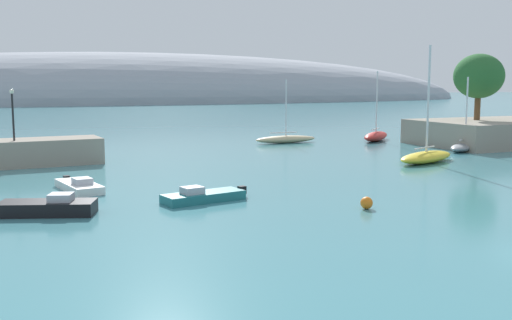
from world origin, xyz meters
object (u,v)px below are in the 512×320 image
at_px(sailboat_yellow_outer_mooring, 426,156).
at_px(motorboat_teal_alongside_breakwater, 203,196).
at_px(mooring_buoy_orange, 367,203).
at_px(sailboat_grey_mid_mooring, 465,146).
at_px(motorboat_black_foreground, 47,207).
at_px(sailboat_red_near_shore, 376,136).
at_px(harbor_lamp_post, 13,109).
at_px(motorboat_white_outer, 79,186).
at_px(tree_clump_shore, 479,76).
at_px(sailboat_sand_end_of_line, 286,139).

distance_m(sailboat_yellow_outer_mooring, motorboat_teal_alongside_breakwater, 24.24).
bearing_deg(mooring_buoy_orange, sailboat_yellow_outer_mooring, 42.53).
bearing_deg(sailboat_grey_mid_mooring, motorboat_black_foreground, 169.02).
bearing_deg(motorboat_teal_alongside_breakwater, motorboat_black_foreground, -10.50).
height_order(sailboat_red_near_shore, harbor_lamp_post, sailboat_red_near_shore).
bearing_deg(motorboat_white_outer, harbor_lamp_post, -175.46).
bearing_deg(sailboat_grey_mid_mooring, mooring_buoy_orange, -171.75).
bearing_deg(tree_clump_shore, sailboat_sand_end_of_line, 153.18).
xyz_separation_m(tree_clump_shore, sailboat_red_near_shore, (-7.96, 7.53, -6.85)).
xyz_separation_m(sailboat_grey_mid_mooring, mooring_buoy_orange, (-24.41, -19.46, -0.14)).
height_order(sailboat_yellow_outer_mooring, motorboat_black_foreground, sailboat_yellow_outer_mooring).
height_order(sailboat_sand_end_of_line, harbor_lamp_post, sailboat_sand_end_of_line).
distance_m(sailboat_yellow_outer_mooring, sailboat_sand_end_of_line, 19.99).
bearing_deg(sailboat_grey_mid_mooring, motorboat_white_outer, 161.05).
distance_m(motorboat_teal_alongside_breakwater, mooring_buoy_orange, 9.25).
bearing_deg(sailboat_yellow_outer_mooring, sailboat_grey_mid_mooring, 8.54).
height_order(motorboat_black_foreground, harbor_lamp_post, harbor_lamp_post).
xyz_separation_m(sailboat_grey_mid_mooring, motorboat_black_foreground, (-40.38, -14.17, -0.08)).
bearing_deg(sailboat_grey_mid_mooring, harbor_lamp_post, 142.65).
bearing_deg(sailboat_red_near_shore, sailboat_grey_mid_mooring, -120.11).
distance_m(sailboat_yellow_outer_mooring, motorboat_white_outer, 28.90).
bearing_deg(sailboat_grey_mid_mooring, sailboat_sand_end_of_line, 102.21).
bearing_deg(motorboat_black_foreground, motorboat_white_outer, 90.04).
bearing_deg(tree_clump_shore, sailboat_grey_mid_mooring, -140.96).
height_order(sailboat_grey_mid_mooring, motorboat_black_foreground, sailboat_grey_mid_mooring).
xyz_separation_m(motorboat_white_outer, mooring_buoy_orange, (13.62, -11.81, 0.04)).
relative_size(sailboat_grey_mid_mooring, mooring_buoy_orange, 10.88).
xyz_separation_m(motorboat_black_foreground, harbor_lamp_post, (-1.10, 19.29, 4.30)).
distance_m(sailboat_red_near_shore, mooring_buoy_orange, 38.67).
bearing_deg(motorboat_teal_alongside_breakwater, motorboat_white_outer, -57.59).
bearing_deg(sailboat_sand_end_of_line, sailboat_red_near_shore, -10.40).
xyz_separation_m(sailboat_red_near_shore, sailboat_grey_mid_mooring, (2.21, -12.20, -0.10)).
height_order(motorboat_black_foreground, motorboat_teal_alongside_breakwater, motorboat_black_foreground).
xyz_separation_m(motorboat_teal_alongside_breakwater, mooring_buoy_orange, (7.50, -5.42, 0.03)).
bearing_deg(sailboat_sand_end_of_line, motorboat_white_outer, -139.29).
distance_m(motorboat_black_foreground, motorboat_white_outer, 6.93).
bearing_deg(tree_clump_shore, sailboat_red_near_shore, 136.59).
height_order(sailboat_grey_mid_mooring, sailboat_yellow_outer_mooring, sailboat_yellow_outer_mooring).
relative_size(motorboat_black_foreground, motorboat_teal_alongside_breakwater, 1.01).
distance_m(tree_clump_shore, motorboat_black_foreground, 50.32).
bearing_deg(sailboat_grey_mid_mooring, sailboat_red_near_shore, 69.95).
relative_size(sailboat_grey_mid_mooring, motorboat_white_outer, 1.35).
height_order(sailboat_red_near_shore, motorboat_black_foreground, sailboat_red_near_shore).
distance_m(sailboat_grey_mid_mooring, motorboat_teal_alongside_breakwater, 34.86).
xyz_separation_m(sailboat_sand_end_of_line, motorboat_teal_alongside_breakwater, (-18.95, -28.17, -0.15)).
height_order(sailboat_grey_mid_mooring, harbor_lamp_post, sailboat_grey_mid_mooring).
distance_m(sailboat_red_near_shore, harbor_lamp_post, 40.11).
bearing_deg(motorboat_black_foreground, mooring_buoy_orange, 1.50).
xyz_separation_m(tree_clump_shore, sailboat_sand_end_of_line, (-18.70, 9.46, -6.97)).
bearing_deg(sailboat_sand_end_of_line, sailboat_grey_mid_mooring, -47.73).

